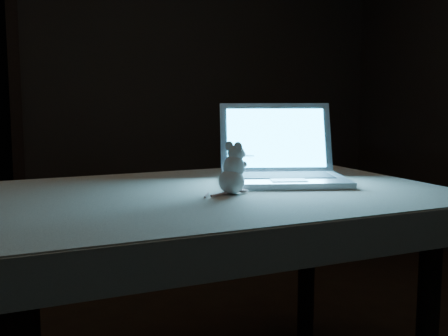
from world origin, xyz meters
name	(u,v)px	position (x,y,z in m)	size (l,w,h in m)	color
back_wall	(102,70)	(0.00, 2.50, 1.30)	(4.50, 0.04, 2.60)	black
table	(210,306)	(-0.03, 0.01, 0.39)	(1.47, 0.95, 0.79)	black
tablecloth	(234,206)	(0.06, 0.01, 0.74)	(1.59, 1.06, 0.11)	beige
laptop	(285,142)	(0.28, 0.08, 0.95)	(0.44, 0.39, 0.30)	#ACACB1
plush_mouse	(232,168)	(0.02, -0.06, 0.88)	(0.12, 0.12, 0.17)	silver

